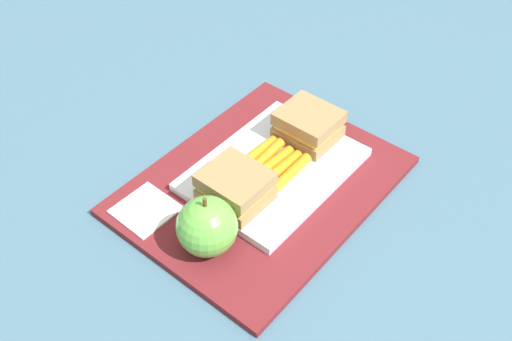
{
  "coord_description": "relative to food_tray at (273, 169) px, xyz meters",
  "views": [
    {
      "loc": [
        0.44,
        0.35,
        0.59
      ],
      "look_at": [
        0.01,
        0.0,
        0.04
      ],
      "focal_mm": 41.79,
      "sensor_mm": 36.0,
      "label": 1
    }
  ],
  "objects": [
    {
      "name": "sandwich_half_left",
      "position": [
        -0.08,
        0.0,
        0.03
      ],
      "size": [
        0.07,
        0.08,
        0.04
      ],
      "color": "#9E7A4C",
      "rests_on": "food_tray"
    },
    {
      "name": "food_tray",
      "position": [
        0.0,
        0.0,
        0.0
      ],
      "size": [
        0.23,
        0.17,
        0.01
      ],
      "primitive_type": "cube",
      "color": "white",
      "rests_on": "lunchbag_mat"
    },
    {
      "name": "sandwich_half_right",
      "position": [
        0.08,
        0.0,
        0.03
      ],
      "size": [
        0.07,
        0.08,
        0.04
      ],
      "color": "#9E7A4C",
      "rests_on": "food_tray"
    },
    {
      "name": "paper_napkin",
      "position": [
        0.16,
        -0.08,
        -0.0
      ],
      "size": [
        0.07,
        0.07,
        0.0
      ],
      "primitive_type": "cube",
      "rotation": [
        0.0,
        0.0,
        -0.03
      ],
      "color": "white",
      "rests_on": "lunchbag_mat"
    },
    {
      "name": "carrot_sticks_bundle",
      "position": [
        0.0,
        -0.0,
        0.01
      ],
      "size": [
        0.08,
        0.07,
        0.02
      ],
      "color": "orange",
      "rests_on": "food_tray"
    },
    {
      "name": "lunchbag_mat",
      "position": [
        0.03,
        0.0,
        -0.01
      ],
      "size": [
        0.36,
        0.28,
        0.01
      ],
      "primitive_type": "cube",
      "color": "maroon",
      "rests_on": "ground_plane"
    },
    {
      "name": "apple",
      "position": [
        0.15,
        0.02,
        0.03
      ],
      "size": [
        0.07,
        0.07,
        0.09
      ],
      "color": "#66B742",
      "rests_on": "lunchbag_mat"
    },
    {
      "name": "ground_plane",
      "position": [
        0.03,
        0.0,
        -0.02
      ],
      "size": [
        2.4,
        2.4,
        0.0
      ],
      "primitive_type": "plane",
      "color": "#42667A"
    }
  ]
}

